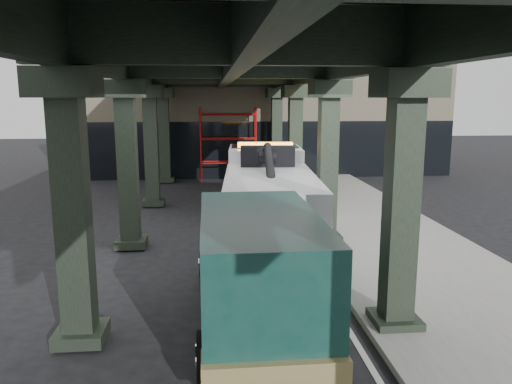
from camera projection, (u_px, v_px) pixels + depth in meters
ground at (248, 266)px, 13.51m from camera, size 90.00×90.00×0.00m
sidewalk at (384, 239)px, 15.85m from camera, size 5.00×40.00×0.15m
lane_stripe at (297, 243)px, 15.62m from camera, size 0.12×38.00×0.01m
viaduct at (228, 64)px, 14.42m from camera, size 7.40×32.00×6.40m
building at (256, 106)px, 32.52m from camera, size 22.00×10.00×8.00m
scaffolding at (228, 142)px, 27.45m from camera, size 3.08×0.88×4.00m
tow_truck at (268, 191)px, 16.32m from camera, size 3.24×9.50×3.06m
towed_van at (258, 266)px, 9.72m from camera, size 2.43×5.91×2.38m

